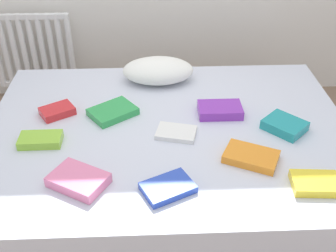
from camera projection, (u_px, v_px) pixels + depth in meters
ground_plane at (168, 196)px, 2.52m from camera, size 8.00×8.00×0.00m
bed at (168, 165)px, 2.38m from camera, size 2.00×1.50×0.50m
radiator at (34, 51)px, 3.23m from camera, size 0.62×0.04×0.59m
pillow at (158, 71)px, 2.63m from camera, size 0.45×0.28×0.15m
textbook_white at (176, 133)px, 2.18m from camera, size 0.23×0.19×0.02m
textbook_orange at (251, 157)px, 2.00m from camera, size 0.29×0.25×0.04m
textbook_teal at (285, 125)px, 2.21m from camera, size 0.26×0.26×0.05m
textbook_green at (113, 112)px, 2.33m from camera, size 0.30×0.29×0.04m
textbook_pink at (78, 180)px, 1.86m from camera, size 0.30×0.27×0.05m
textbook_blue at (168, 188)px, 1.83m from camera, size 0.26×0.23×0.03m
textbook_lime at (41, 140)px, 2.11m from camera, size 0.21×0.12×0.04m
textbook_purple at (220, 110)px, 2.34m from camera, size 0.24×0.16×0.05m
textbook_red at (57, 111)px, 2.34m from camera, size 0.22×0.20×0.04m
textbook_yellow at (316, 183)px, 1.85m from camera, size 0.22×0.16×0.04m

